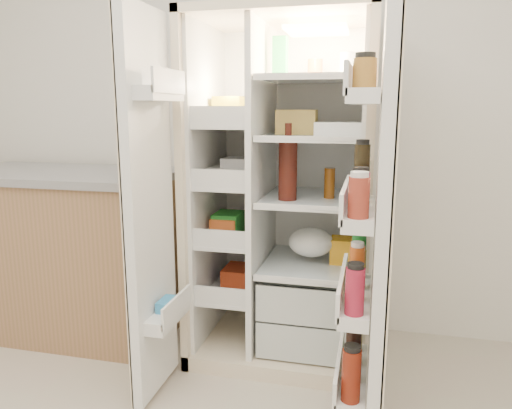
# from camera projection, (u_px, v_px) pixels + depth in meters

# --- Properties ---
(wall_back) EXTENTS (4.00, 0.02, 2.70)m
(wall_back) POSITION_uv_depth(u_px,v_px,m) (271.00, 106.00, 2.89)
(wall_back) COLOR white
(wall_back) RESTS_ON floor
(refrigerator) EXTENTS (0.92, 0.70, 1.80)m
(refrigerator) POSITION_uv_depth(u_px,v_px,m) (288.00, 219.00, 2.64)
(refrigerator) COLOR beige
(refrigerator) RESTS_ON floor
(freezer_door) EXTENTS (0.15, 0.40, 1.72)m
(freezer_door) POSITION_uv_depth(u_px,v_px,m) (150.00, 211.00, 2.15)
(freezer_door) COLOR white
(freezer_door) RESTS_ON floor
(fridge_door) EXTENTS (0.17, 0.58, 1.72)m
(fridge_door) POSITION_uv_depth(u_px,v_px,m) (377.00, 233.00, 1.84)
(fridge_door) COLOR white
(fridge_door) RESTS_ON floor
(kitchen_counter) EXTENTS (1.35, 0.72, 0.98)m
(kitchen_counter) POSITION_uv_depth(u_px,v_px,m) (67.00, 251.00, 2.93)
(kitchen_counter) COLOR #966B4B
(kitchen_counter) RESTS_ON floor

